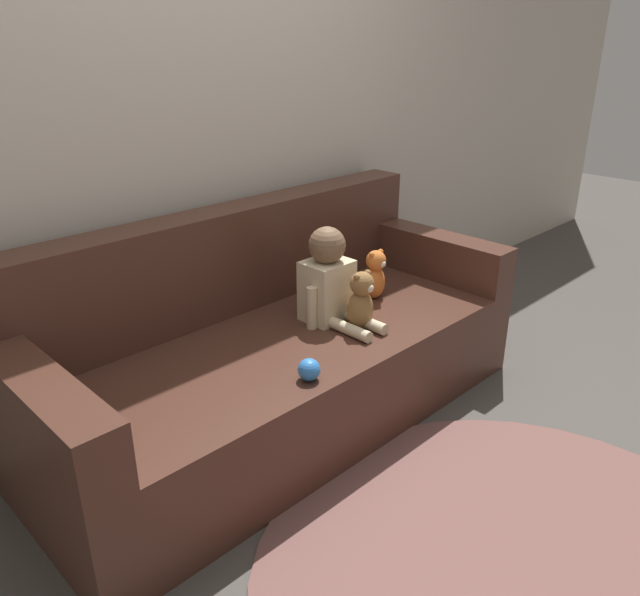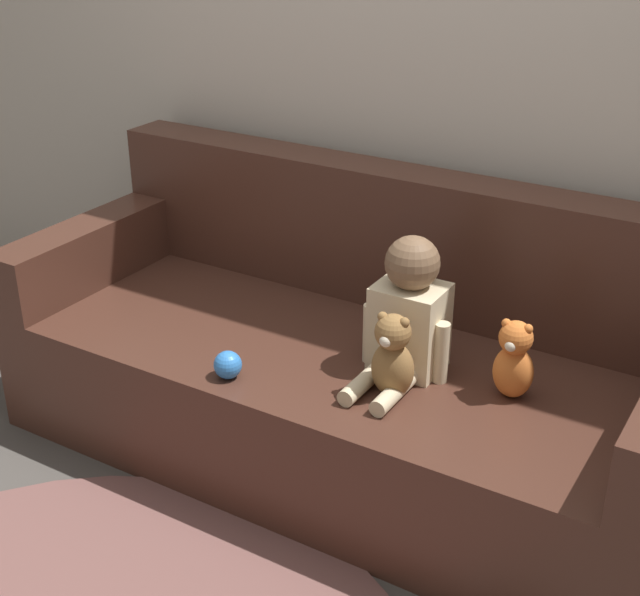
{
  "view_description": "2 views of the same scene",
  "coord_description": "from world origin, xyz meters",
  "px_view_note": "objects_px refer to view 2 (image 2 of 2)",
  "views": [
    {
      "loc": [
        -1.53,
        -1.77,
        1.58
      ],
      "look_at": [
        0.14,
        -0.08,
        0.56
      ],
      "focal_mm": 35.0,
      "sensor_mm": 36.0,
      "label": 1
    },
    {
      "loc": [
        1.2,
        -2.12,
        1.75
      ],
      "look_at": [
        -0.02,
        -0.1,
        0.61
      ],
      "focal_mm": 50.0,
      "sensor_mm": 36.0,
      "label": 2
    }
  ],
  "objects_px": {
    "person_baby": "(408,315)",
    "plush_toy_side": "(514,360)",
    "couch": "(352,366)",
    "toy_ball": "(228,365)",
    "teddy_bear_brown": "(393,356)"
  },
  "relations": [
    {
      "from": "teddy_bear_brown",
      "to": "plush_toy_side",
      "type": "bearing_deg",
      "value": 30.51
    },
    {
      "from": "couch",
      "to": "toy_ball",
      "type": "bearing_deg",
      "value": -114.14
    },
    {
      "from": "person_baby",
      "to": "toy_ball",
      "type": "bearing_deg",
      "value": -143.45
    },
    {
      "from": "person_baby",
      "to": "toy_ball",
      "type": "xyz_separation_m",
      "value": [
        -0.42,
        -0.31,
        -0.14
      ]
    },
    {
      "from": "person_baby",
      "to": "plush_toy_side",
      "type": "xyz_separation_m",
      "value": [
        0.32,
        0.02,
        -0.06
      ]
    },
    {
      "from": "toy_ball",
      "to": "plush_toy_side",
      "type": "bearing_deg",
      "value": 23.86
    },
    {
      "from": "couch",
      "to": "teddy_bear_brown",
      "type": "xyz_separation_m",
      "value": [
        0.27,
        -0.25,
        0.24
      ]
    },
    {
      "from": "couch",
      "to": "toy_ball",
      "type": "distance_m",
      "value": 0.48
    },
    {
      "from": "person_baby",
      "to": "plush_toy_side",
      "type": "height_order",
      "value": "person_baby"
    },
    {
      "from": "plush_toy_side",
      "to": "couch",
      "type": "bearing_deg",
      "value": 171.25
    },
    {
      "from": "person_baby",
      "to": "teddy_bear_brown",
      "type": "height_order",
      "value": "person_baby"
    },
    {
      "from": "person_baby",
      "to": "toy_ball",
      "type": "height_order",
      "value": "person_baby"
    },
    {
      "from": "couch",
      "to": "teddy_bear_brown",
      "type": "distance_m",
      "value": 0.44
    },
    {
      "from": "couch",
      "to": "toy_ball",
      "type": "xyz_separation_m",
      "value": [
        -0.18,
        -0.41,
        0.15
      ]
    },
    {
      "from": "toy_ball",
      "to": "teddy_bear_brown",
      "type": "bearing_deg",
      "value": 19.21
    }
  ]
}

